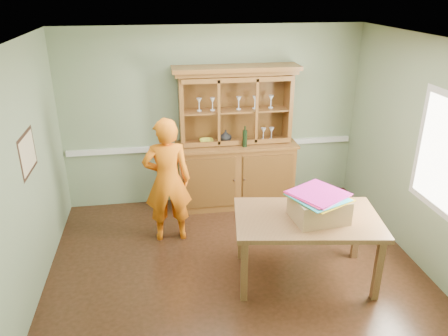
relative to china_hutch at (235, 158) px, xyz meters
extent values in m
plane|color=#442415|center=(-0.31, -1.76, -0.76)|extent=(4.50, 4.50, 0.00)
plane|color=white|center=(-0.31, -1.76, 1.94)|extent=(4.50, 4.50, 0.00)
plane|color=gray|center=(-0.31, 0.24, 0.59)|extent=(4.50, 0.00, 4.50)
plane|color=gray|center=(-2.56, -1.76, 0.59)|extent=(0.00, 4.00, 4.00)
plane|color=gray|center=(1.94, -1.76, 0.59)|extent=(0.00, 4.00, 4.00)
plane|color=gray|center=(-0.31, -3.76, 0.59)|extent=(4.50, 0.00, 4.50)
cube|color=silver|center=(-0.31, 0.22, 0.14)|extent=(4.41, 0.05, 0.08)
cube|color=black|center=(-2.54, -1.46, 0.79)|extent=(0.03, 0.60, 0.46)
cube|color=beige|center=(-2.53, -1.46, 0.79)|extent=(0.01, 0.52, 0.38)
cube|color=silver|center=(1.92, -2.06, 0.74)|extent=(0.03, 0.96, 1.36)
cube|color=white|center=(1.92, -2.06, 0.74)|extent=(0.01, 0.80, 1.20)
cube|color=brown|center=(0.00, -0.02, -0.27)|extent=(1.75, 0.54, 0.97)
cube|color=brown|center=(0.00, -0.03, 0.24)|extent=(1.81, 0.59, 0.04)
cube|color=brown|center=(0.00, 0.23, 0.77)|extent=(1.65, 0.04, 1.02)
cube|color=brown|center=(-0.80, 0.06, 0.77)|extent=(0.06, 0.37, 1.02)
cube|color=brown|center=(0.80, 0.06, 0.77)|extent=(0.06, 0.37, 1.02)
cube|color=brown|center=(0.00, 0.06, 1.31)|extent=(1.75, 0.43, 0.06)
cube|color=brown|center=(0.00, 0.04, 1.37)|extent=(1.83, 0.47, 0.06)
cube|color=brown|center=(0.00, 0.06, 0.74)|extent=(1.54, 0.32, 0.02)
imported|color=#B2B2B7|center=(-0.14, 0.06, 0.35)|extent=(0.18, 0.18, 0.19)
imported|color=#CED136|center=(-0.44, 0.06, 0.28)|extent=(0.21, 0.21, 0.05)
cylinder|color=black|center=(0.10, -0.19, 0.41)|extent=(0.07, 0.07, 0.31)
cube|color=brown|center=(0.45, -2.00, 0.03)|extent=(1.75, 1.20, 0.05)
cube|color=brown|center=(-0.32, -2.29, -0.38)|extent=(0.09, 0.09, 0.76)
cube|color=brown|center=(-0.20, -1.50, -0.38)|extent=(0.09, 0.09, 0.76)
cube|color=brown|center=(1.11, -2.51, -0.38)|extent=(0.09, 0.09, 0.76)
cube|color=brown|center=(1.23, -1.72, -0.38)|extent=(0.09, 0.09, 0.76)
cube|color=#977A4E|center=(0.55, -2.06, 0.19)|extent=(0.61, 0.51, 0.27)
cube|color=gold|center=(0.53, -2.07, 0.33)|extent=(0.70, 0.70, 0.01)
cube|color=green|center=(0.53, -2.07, 0.33)|extent=(0.70, 0.70, 0.01)
cube|color=#31D4EA|center=(0.53, -2.07, 0.34)|extent=(0.70, 0.70, 0.01)
cube|color=#FF78DD|center=(0.53, -2.07, 0.35)|extent=(0.70, 0.70, 0.01)
cube|color=#CA1E53|center=(0.53, -2.07, 0.36)|extent=(0.70, 0.70, 0.01)
cube|color=#CD1F99|center=(0.53, -2.07, 0.37)|extent=(0.70, 0.70, 0.01)
imported|color=orange|center=(-1.07, -0.88, 0.10)|extent=(0.63, 0.42, 1.71)
camera|label=1|loc=(-1.15, -6.10, 2.47)|focal=35.00mm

